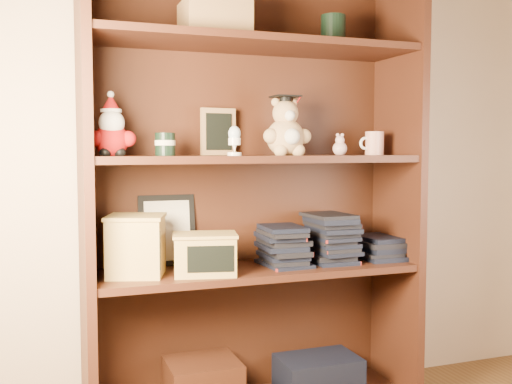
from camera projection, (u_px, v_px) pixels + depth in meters
bookcase at (251, 202)px, 2.18m from camera, size 1.20×0.35×1.60m
shelf_lower at (256, 270)px, 2.15m from camera, size 1.14×0.33×0.02m
shelf_upper at (256, 159)px, 2.12m from camera, size 1.14×0.33×0.02m
santa_plush at (112, 132)px, 1.94m from camera, size 0.15×0.11×0.22m
teachers_tin at (165, 144)px, 2.00m from camera, size 0.07×0.07×0.08m
chalkboard_plaque at (218, 133)px, 2.18m from camera, size 0.13×0.08×0.17m
egg_cup at (235, 140)px, 2.01m from camera, size 0.05×0.05×0.10m
grad_teddy_bear at (286, 132)px, 2.14m from camera, size 0.18×0.16×0.22m
pink_figurine at (340, 147)px, 2.23m from camera, size 0.05×0.05×0.08m
teacher_mug at (374, 143)px, 2.28m from camera, size 0.10×0.07×0.09m
certificate_frame at (167, 230)px, 2.17m from camera, size 0.21×0.05×0.26m
treats_box at (136, 245)px, 1.99m from camera, size 0.23×0.23×0.20m
pencils_box at (205, 254)px, 2.01m from camera, size 0.24×0.20×0.14m
book_stack_left at (282, 246)px, 2.17m from camera, size 0.14×0.20×0.14m
book_stack_mid at (331, 236)px, 2.24m from camera, size 0.14×0.20×0.19m
book_stack_right at (377, 248)px, 2.31m from camera, size 0.14×0.20×0.08m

